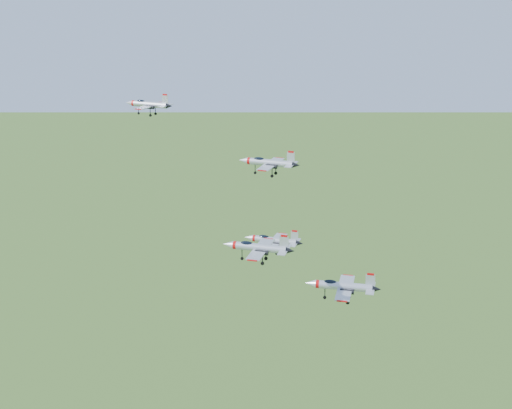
# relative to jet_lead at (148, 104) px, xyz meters

# --- Properties ---
(jet_lead) EXTENTS (10.88, 9.10, 2.91)m
(jet_lead) POSITION_rel_jet_lead_xyz_m (0.00, 0.00, 0.00)
(jet_lead) COLOR #B5B9C3
(jet_left_high) EXTENTS (11.30, 9.38, 3.02)m
(jet_left_high) POSITION_rel_jet_lead_xyz_m (28.52, -14.62, -6.58)
(jet_left_high) COLOR #B5B9C3
(jet_right_high) EXTENTS (11.68, 9.60, 3.13)m
(jet_right_high) POSITION_rel_jet_lead_xyz_m (30.90, -30.95, -16.10)
(jet_right_high) COLOR #B5B9C3
(jet_left_low) EXTENTS (11.53, 9.51, 3.08)m
(jet_left_low) POSITION_rel_jet_lead_xyz_m (28.32, -9.96, -22.76)
(jet_left_low) COLOR #B5B9C3
(jet_right_low) EXTENTS (13.01, 10.73, 3.48)m
(jet_right_low) POSITION_rel_jet_lead_xyz_m (43.03, -20.97, -25.62)
(jet_right_low) COLOR #B5B9C3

